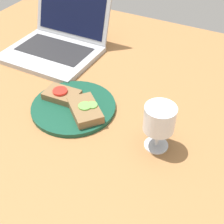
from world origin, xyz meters
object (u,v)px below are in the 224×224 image
at_px(wine_glass, 159,121).
at_px(laptop, 57,40).
at_px(sandwich_with_cucumber, 85,110).
at_px(plate, 74,107).
at_px(sandwich_with_tomato, 62,94).

bearing_deg(wine_glass, laptop, 150.41).
bearing_deg(sandwich_with_cucumber, laptop, 136.30).
bearing_deg(sandwich_with_cucumber, wine_glass, -3.47).
bearing_deg(laptop, wine_glass, -29.59).
relative_size(plate, wine_glass, 1.94).
relative_size(sandwich_with_cucumber, laptop, 0.43).
xyz_separation_m(sandwich_with_cucumber, wine_glass, (0.21, -0.01, 0.06)).
xyz_separation_m(sandwich_with_cucumber, sandwich_with_tomato, (-0.10, 0.03, -0.00)).
distance_m(plate, sandwich_with_cucumber, 0.05).
relative_size(sandwich_with_tomato, laptop, 0.33).
xyz_separation_m(plate, wine_glass, (0.26, -0.03, 0.08)).
xyz_separation_m(sandwich_with_tomato, wine_glass, (0.31, -0.04, 0.06)).
height_order(sandwich_with_cucumber, wine_glass, wine_glass).
bearing_deg(sandwich_with_cucumber, sandwich_with_tomato, 163.60).
bearing_deg(wine_glass, sandwich_with_tomato, 172.39).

